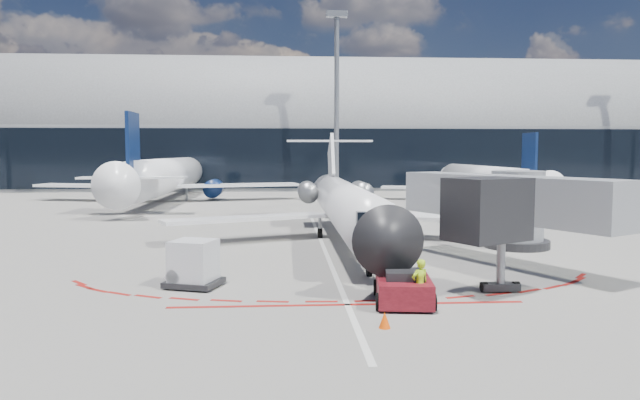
{
  "coord_description": "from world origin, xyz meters",
  "views": [
    {
      "loc": [
        -2.43,
        -33.24,
        5.96
      ],
      "look_at": [
        -0.36,
        -0.15,
        3.16
      ],
      "focal_mm": 32.0,
      "sensor_mm": 36.0,
      "label": 1
    }
  ],
  "objects": [
    {
      "name": "pushback_tug",
      "position": [
        2.24,
        -11.36,
        0.6
      ],
      "size": [
        2.59,
        5.36,
        1.37
      ],
      "rotation": [
        0.0,
        0.0,
        -0.12
      ],
      "color": "#4F0B13",
      "rests_on": "ground"
    },
    {
      "name": "jet_bridge",
      "position": [
        9.79,
        -3.01,
        3.01
      ],
      "size": [
        10.03,
        15.2,
        4.9
      ],
      "color": "gray",
      "rests_on": "ground"
    },
    {
      "name": "bg_airliner_1",
      "position": [
        -16.79,
        38.12,
        6.08
      ],
      "size": [
        37.57,
        39.78,
        12.16
      ],
      "primitive_type": null,
      "color": "white",
      "rests_on": "ground"
    },
    {
      "name": "apron_stop_bar",
      "position": [
        0.0,
        -11.5,
        0.01
      ],
      "size": [
        14.0,
        0.25,
        0.01
      ],
      "primitive_type": "cube",
      "color": "maroon",
      "rests_on": "ground"
    },
    {
      "name": "ramp_worker",
      "position": [
        2.65,
        -12.36,
        0.97
      ],
      "size": [
        0.83,
        0.7,
        1.94
      ],
      "primitive_type": "imported",
      "rotation": [
        0.0,
        0.0,
        3.53
      ],
      "color": "#AADF17",
      "rests_on": "ground"
    },
    {
      "name": "safety_cone_right",
      "position": [
        0.94,
        -14.52,
        0.28
      ],
      "size": [
        0.4,
        0.4,
        0.56
      ],
      "primitive_type": "cone",
      "color": "#FF4E05",
      "rests_on": "ground"
    },
    {
      "name": "ground",
      "position": [
        0.0,
        0.0,
        0.0
      ],
      "size": [
        260.0,
        260.0,
        0.0
      ],
      "primitive_type": "plane",
      "color": "slate",
      "rests_on": "ground"
    },
    {
      "name": "regional_jet",
      "position": [
        1.61,
        4.51,
        2.53
      ],
      "size": [
        24.51,
        30.23,
        7.57
      ],
      "color": "white",
      "rests_on": "ground"
    },
    {
      "name": "safety_cone_left",
      "position": [
        -8.63,
        -1.8,
        0.23
      ],
      "size": [
        0.32,
        0.32,
        0.45
      ],
      "primitive_type": "cone",
      "color": "#FF4E05",
      "rests_on": "ground"
    },
    {
      "name": "terminal_building",
      "position": [
        0.0,
        64.97,
        8.52
      ],
      "size": [
        150.0,
        24.15,
        24.0
      ],
      "color": "#94989A",
      "rests_on": "ground"
    },
    {
      "name": "uld_container",
      "position": [
        -6.45,
        -8.15,
        1.04
      ],
      "size": [
        2.71,
        2.5,
        2.09
      ],
      "rotation": [
        0.0,
        0.0,
        -0.32
      ],
      "color": "black",
      "rests_on": "ground"
    },
    {
      "name": "light_mast_centre",
      "position": [
        5.0,
        48.0,
        12.5
      ],
      "size": [
        0.7,
        0.7,
        25.0
      ],
      "primitive_type": "cylinder",
      "color": "gray",
      "rests_on": "ground"
    },
    {
      "name": "apron_centerline",
      "position": [
        0.0,
        2.0,
        0.01
      ],
      "size": [
        0.25,
        40.0,
        0.01
      ],
      "primitive_type": "cube",
      "color": "silver",
      "rests_on": "ground"
    },
    {
      "name": "bg_airliner_2",
      "position": [
        22.75,
        37.13,
        4.96
      ],
      "size": [
        30.66,
        32.46,
        9.92
      ],
      "primitive_type": null,
      "color": "white",
      "rests_on": "ground"
    }
  ]
}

